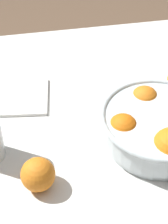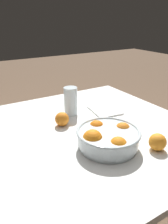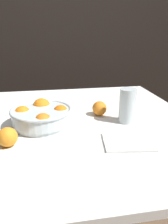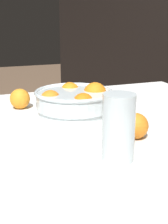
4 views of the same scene
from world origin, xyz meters
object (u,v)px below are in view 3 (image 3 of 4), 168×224
(fruit_bowl, at_px, (42,116))
(orange_loose_near_bowl, at_px, (99,108))
(juice_glass, at_px, (127,107))
(orange_loose_front, at_px, (8,137))

(fruit_bowl, distance_m, orange_loose_near_bowl, 0.28)
(juice_glass, height_order, orange_loose_near_bowl, juice_glass)
(orange_loose_near_bowl, distance_m, orange_loose_front, 0.46)
(juice_glass, bearing_deg, orange_loose_near_bowl, 134.36)
(orange_loose_front, bearing_deg, orange_loose_near_bowl, 31.12)
(fruit_bowl, height_order, orange_loose_front, fruit_bowl)
(fruit_bowl, xyz_separation_m, juice_glass, (0.37, -0.03, 0.02))
(orange_loose_near_bowl, bearing_deg, fruit_bowl, -164.82)
(juice_glass, distance_m, orange_loose_front, 0.51)
(fruit_bowl, xyz_separation_m, orange_loose_near_bowl, (0.27, 0.07, -0.01))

